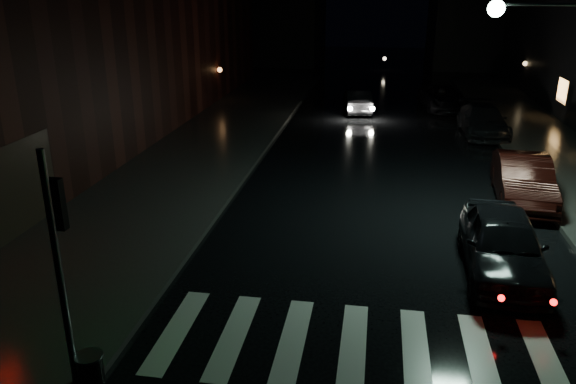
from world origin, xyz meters
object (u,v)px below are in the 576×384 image
at_px(parked_car_b, 523,180).
at_px(oncoming_car, 357,101).
at_px(parked_car_d, 443,98).
at_px(parked_car_a, 503,243).
at_px(parked_car_c, 483,120).

xyz_separation_m(parked_car_b, oncoming_car, (-5.93, 13.31, -0.11)).
height_order(parked_car_b, parked_car_d, parked_car_b).
height_order(parked_car_a, oncoming_car, parked_car_a).
xyz_separation_m(parked_car_d, oncoming_car, (-4.83, -1.37, -0.03)).
distance_m(parked_car_c, oncoming_car, 7.45).
bearing_deg(oncoming_car, parked_car_a, 95.43).
height_order(parked_car_a, parked_car_b, parked_car_a).
height_order(parked_car_c, oncoming_car, parked_car_c).
bearing_deg(parked_car_d, parked_car_c, -84.65).
distance_m(parked_car_b, oncoming_car, 14.57).
bearing_deg(parked_car_a, parked_car_d, 90.63).
relative_size(parked_car_d, oncoming_car, 1.24).
bearing_deg(parked_car_d, oncoming_car, -171.73).
bearing_deg(parked_car_a, oncoming_car, 105.26).
relative_size(parked_car_a, parked_car_b, 0.99).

